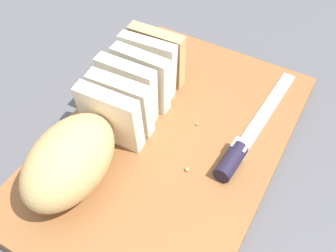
{
  "coord_description": "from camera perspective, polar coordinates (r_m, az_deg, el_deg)",
  "views": [
    {
      "loc": [
        -0.3,
        -0.17,
        0.46
      ],
      "look_at": [
        0.0,
        0.0,
        0.05
      ],
      "focal_mm": 40.72,
      "sensor_mm": 36.0,
      "label": 1
    }
  ],
  "objects": [
    {
      "name": "ground_plane",
      "position": [
        0.58,
        -0.0,
        -3.53
      ],
      "size": [
        3.0,
        3.0,
        0.0
      ],
      "primitive_type": "plane",
      "color": "#4C4C51"
    },
    {
      "name": "cutting_board",
      "position": [
        0.57,
        -0.0,
        -2.77
      ],
      "size": [
        0.48,
        0.31,
        0.02
      ],
      "primitive_type": "cube",
      "rotation": [
        0.0,
        0.0,
        -0.0
      ],
      "color": "brown",
      "rests_on": "ground_plane"
    },
    {
      "name": "bread_loaf",
      "position": [
        0.52,
        -9.87,
        0.43
      ],
      "size": [
        0.32,
        0.11,
        0.1
      ],
      "rotation": [
        0.0,
        0.0,
        0.04
      ],
      "color": "tan",
      "rests_on": "cutting_board"
    },
    {
      "name": "bread_knife",
      "position": [
        0.55,
        10.71,
        -3.33
      ],
      "size": [
        0.25,
        0.04,
        0.02
      ],
      "rotation": [
        0.0,
        0.0,
        -0.06
      ],
      "color": "silver",
      "rests_on": "cutting_board"
    },
    {
      "name": "crumb_near_knife",
      "position": [
        0.52,
        2.87,
        -6.51
      ],
      "size": [
        0.01,
        0.01,
        0.01
      ],
      "primitive_type": "sphere",
      "color": "tan",
      "rests_on": "cutting_board"
    },
    {
      "name": "crumb_near_loaf",
      "position": [
        0.58,
        4.35,
        0.3
      ],
      "size": [
        0.0,
        0.0,
        0.0
      ],
      "primitive_type": "sphere",
      "color": "tan",
      "rests_on": "cutting_board"
    },
    {
      "name": "crumb_stray_left",
      "position": [
        0.58,
        -3.0,
        0.45
      ],
      "size": [
        0.01,
        0.01,
        0.01
      ],
      "primitive_type": "sphere",
      "color": "tan",
      "rests_on": "cutting_board"
    }
  ]
}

